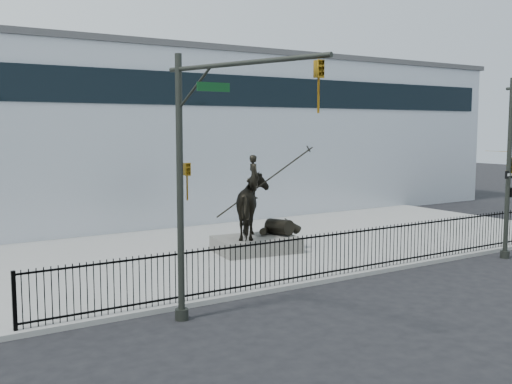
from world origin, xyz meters
TOP-DOWN VIEW (x-y plane):
  - ground at (0.00, 0.00)m, footprint 120.00×120.00m
  - plaza at (0.00, 7.00)m, footprint 30.00×12.00m
  - building at (0.00, 20.00)m, footprint 44.00×14.00m
  - picket_fence at (0.00, 1.25)m, footprint 22.10×0.10m
  - statue_plinth at (-0.95, 5.92)m, footprint 3.46×2.61m
  - equestrian_statue at (-0.89, 5.92)m, footprint 4.06×2.79m
  - traffic_signal_left at (-6.75, -0.62)m, footprint 1.52×4.84m

SIDE VIEW (x-z plane):
  - ground at x=0.00m, z-range 0.00..0.00m
  - plaza at x=0.00m, z-range 0.00..0.15m
  - statue_plinth at x=-0.95m, z-range 0.15..0.75m
  - picket_fence at x=0.00m, z-range 0.15..1.65m
  - equestrian_statue at x=-0.89m, z-range 0.27..3.73m
  - traffic_signal_left at x=-6.75m, z-range 0.53..7.53m
  - building at x=0.00m, z-range 0.00..9.00m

